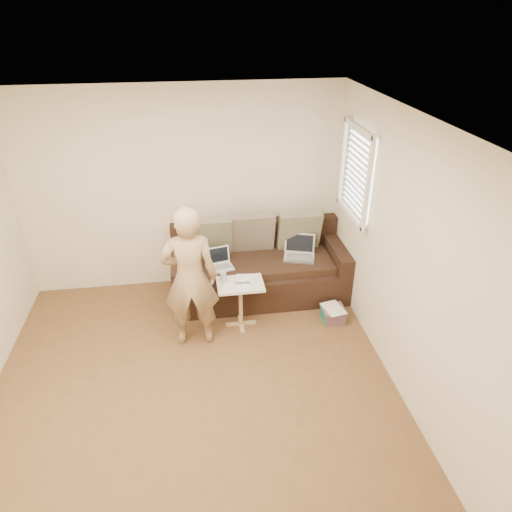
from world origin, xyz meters
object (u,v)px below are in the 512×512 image
person (190,278)px  laptop_white (220,268)px  sofa (259,265)px  drinking_glass (223,277)px  striped_box (333,314)px  side_table (241,304)px  laptop_silver (299,258)px

person → laptop_white: bearing=-117.0°
sofa → drinking_glass: bearing=-131.7°
sofa → drinking_glass: 0.79m
laptop_white → drinking_glass: 0.43m
laptop_white → person: 0.82m
striped_box → drinking_glass: bearing=173.8°
side_table → laptop_white: bearing=112.7°
laptop_silver → person: bearing=-134.1°
sofa → side_table: size_ratio=3.77×
sofa → side_table: 0.71m
laptop_silver → laptop_white: 1.02m
sofa → laptop_silver: sofa is taller
striped_box → person: bearing=-175.9°
side_table → striped_box: 1.13m
sofa → striped_box: bearing=-41.9°
sofa → laptop_white: sofa is taller
sofa → laptop_silver: size_ratio=5.68×
laptop_silver → side_table: (-0.82, -0.56, -0.23)m
drinking_glass → side_table: bearing=-17.4°
side_table → person: bearing=-159.9°
side_table → striped_box: side_table is taller
sofa → laptop_silver: 0.52m
sofa → laptop_white: bearing=-163.0°
person → laptop_silver: bearing=-149.7°
sofa → side_table: bearing=-117.0°
drinking_glass → striped_box: drinking_glass is taller
laptop_white → person: bearing=-130.8°
person → side_table: bearing=-158.7°
person → striped_box: person is taller
sofa → laptop_silver: (0.50, -0.06, 0.10)m
side_table → striped_box: size_ratio=2.13×
laptop_silver → person: (-1.38, -0.77, 0.31)m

